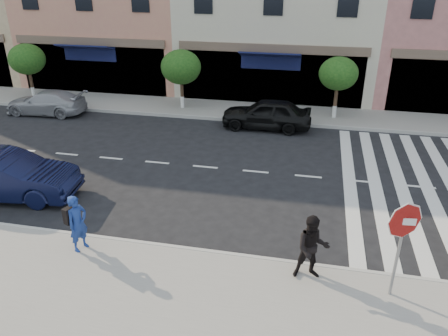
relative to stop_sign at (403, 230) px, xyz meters
The scene contains 12 objects.
ground 5.12m from the stop_sign, 151.26° to the left, with size 120.00×120.00×0.00m, color black.
sidewalk_near 4.79m from the stop_sign, 160.34° to the right, with size 60.00×4.50×0.15m, color gray.
sidewalk_far 14.03m from the stop_sign, 107.33° to the left, with size 60.00×3.00×0.15m, color gray.
street_tree_wa 22.36m from the stop_sign, 144.23° to the left, with size 2.00×2.00×3.05m.
street_tree_wb 15.95m from the stop_sign, 124.97° to the left, with size 2.10×2.10×3.06m.
street_tree_c 13.13m from the stop_sign, 94.99° to the left, with size 1.90×1.90×3.04m.
stop_sign is the anchor object (origin of this frame).
photographer 8.17m from the stop_sign, behind, with size 0.59×0.39×1.63m, color navy.
walker 2.15m from the stop_sign, behind, with size 0.84×0.65×1.73m, color black.
car_near_mid 12.47m from the stop_sign, 168.05° to the left, with size 1.67×4.79×1.58m, color black.
car_far_left 19.40m from the stop_sign, 145.56° to the left, with size 1.71×4.20×1.22m, color #9D9DA2.
car_far_mid 12.05m from the stop_sign, 111.31° to the left, with size 1.71×4.25×1.45m, color black.
Camera 1 is at (1.96, -11.02, 7.36)m, focal length 35.00 mm.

